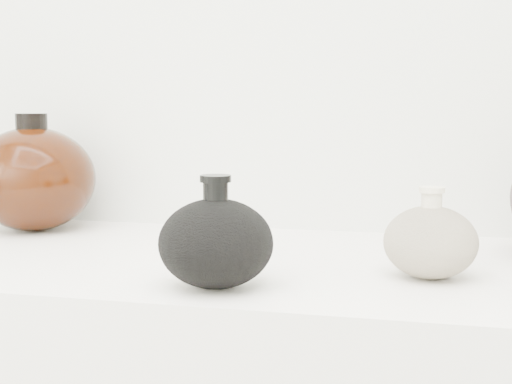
# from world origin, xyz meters

# --- Properties ---
(black_gourd_vase) EXTENTS (0.17, 0.17, 0.13)m
(black_gourd_vase) POSITION_xyz_m (-0.05, 0.78, 0.95)
(black_gourd_vase) COLOR black
(black_gourd_vase) RESTS_ON display_counter
(cream_gourd_vase) EXTENTS (0.12, 0.12, 0.11)m
(cream_gourd_vase) POSITION_xyz_m (0.19, 0.89, 0.95)
(cream_gourd_vase) COLOR beige
(cream_gourd_vase) RESTS_ON display_counter
(left_round_pot) EXTENTS (0.26, 0.26, 0.20)m
(left_round_pot) POSITION_xyz_m (-0.47, 1.08, 0.99)
(left_round_pot) COLOR black
(left_round_pot) RESTS_ON display_counter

